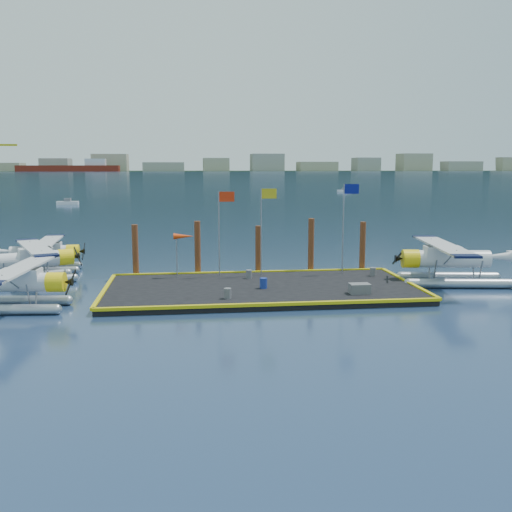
{
  "coord_description": "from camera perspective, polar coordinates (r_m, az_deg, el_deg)",
  "views": [
    {
      "loc": [
        -4.76,
        -36.22,
        8.18
      ],
      "look_at": [
        -0.09,
        2.0,
        2.09
      ],
      "focal_mm": 40.0,
      "sensor_mm": 36.0,
      "label": 1
    }
  ],
  "objects": [
    {
      "name": "drum_1",
      "position": [
        36.64,
        0.75,
        -2.73
      ],
      "size": [
        0.48,
        0.48,
        0.67
      ],
      "primitive_type": "cylinder",
      "color": "navy",
      "rests_on": "dock"
    },
    {
      "name": "seaplane_a",
      "position": [
        35.35,
        -22.97,
        -2.71
      ],
      "size": [
        8.52,
        9.4,
        3.33
      ],
      "rotation": [
        0.0,
        0.0,
        -1.66
      ],
      "color": "#99A0A7",
      "rests_on": "ground"
    },
    {
      "name": "far_backdrop",
      "position": [
        1790.53,
        0.89,
        9.04
      ],
      "size": [
        3050.0,
        2050.0,
        810.0
      ],
      "color": "black",
      "rests_on": "ground"
    },
    {
      "name": "piling_1",
      "position": [
        42.07,
        -5.86,
        0.64
      ],
      "size": [
        0.44,
        0.44,
        4.2
      ],
      "primitive_type": "cylinder",
      "color": "#4F2516",
      "rests_on": "ground"
    },
    {
      "name": "crate",
      "position": [
        35.71,
        10.32,
        -3.23
      ],
      "size": [
        1.24,
        0.83,
        0.62
      ],
      "primitive_type": "cube",
      "color": "#58575C",
      "rests_on": "dock"
    },
    {
      "name": "windsock",
      "position": [
        40.32,
        -7.3,
        1.87
      ],
      "size": [
        1.4,
        0.44,
        3.12
      ],
      "color": "gray",
      "rests_on": "dock"
    },
    {
      "name": "flagpole_yellow",
      "position": [
        40.56,
        0.8,
        3.81
      ],
      "size": [
        1.14,
        0.08,
        6.2
      ],
      "color": "gray",
      "rests_on": "dock"
    },
    {
      "name": "drum_5",
      "position": [
        39.86,
        -0.72,
        -1.83
      ],
      "size": [
        0.42,
        0.42,
        0.59
      ],
      "primitive_type": "cylinder",
      "color": "#58575C",
      "rests_on": "dock"
    },
    {
      "name": "piling_4",
      "position": [
        44.12,
        10.6,
        0.79
      ],
      "size": [
        0.44,
        0.44,
        4.0
      ],
      "primitive_type": "cylinder",
      "color": "#4F2516",
      "rests_on": "ground"
    },
    {
      "name": "piling_2",
      "position": [
        42.42,
        0.23,
        0.48
      ],
      "size": [
        0.44,
        0.44,
        3.8
      ],
      "primitive_type": "cylinder",
      "color": "#4F2516",
      "rests_on": "ground"
    },
    {
      "name": "piling_3",
      "position": [
        43.06,
        5.52,
        0.9
      ],
      "size": [
        0.44,
        0.44,
        4.3
      ],
      "primitive_type": "cylinder",
      "color": "#4F2516",
      "rests_on": "ground"
    },
    {
      "name": "drum_3",
      "position": [
        33.89,
        -2.86,
        -3.75
      ],
      "size": [
        0.44,
        0.44,
        0.62
      ],
      "primitive_type": "cylinder",
      "color": "#58575C",
      "rests_on": "dock"
    },
    {
      "name": "flagpole_blue",
      "position": [
        41.77,
        9.0,
        4.09
      ],
      "size": [
        1.14,
        0.08,
        6.5
      ],
      "color": "gray",
      "rests_on": "dock"
    },
    {
      "name": "dock_bumpers",
      "position": [
        37.33,
        0.51,
        -2.89
      ],
      "size": [
        20.25,
        10.25,
        0.18
      ],
      "primitive_type": null,
      "color": "#C6B70B",
      "rests_on": "dock"
    },
    {
      "name": "piling_0",
      "position": [
        42.24,
        -11.97,
        0.39
      ],
      "size": [
        0.44,
        0.44,
        4.0
      ],
      "primitive_type": "cylinder",
      "color": "#4F2516",
      "rests_on": "ground"
    },
    {
      "name": "dock",
      "position": [
        37.39,
        0.51,
        -3.33
      ],
      "size": [
        20.0,
        10.0,
        0.4
      ],
      "primitive_type": "cube",
      "color": "black",
      "rests_on": "ground"
    },
    {
      "name": "ground",
      "position": [
        37.44,
        0.51,
        -3.63
      ],
      "size": [
        4000.0,
        4000.0,
        0.0
      ],
      "primitive_type": "plane",
      "color": "#172C47",
      "rests_on": "ground"
    },
    {
      "name": "drum_4",
      "position": [
        41.58,
        11.61,
        -1.55
      ],
      "size": [
        0.43,
        0.43,
        0.6
      ],
      "primitive_type": "cylinder",
      "color": "#58575C",
      "rests_on": "dock"
    },
    {
      "name": "flagpole_red",
      "position": [
        40.27,
        -3.43,
        3.59
      ],
      "size": [
        1.14,
        0.08,
        6.0
      ],
      "color": "gray",
      "rests_on": "dock"
    },
    {
      "name": "seaplane_b",
      "position": [
        43.12,
        -21.63,
        -0.56
      ],
      "size": [
        8.95,
        9.44,
        3.43
      ],
      "rotation": [
        0.0,
        0.0,
        -1.18
      ],
      "color": "#99A0A7",
      "rests_on": "ground"
    },
    {
      "name": "seaplane_c",
      "position": [
        47.2,
        -20.54,
        0.15
      ],
      "size": [
        8.18,
        9.02,
        3.2
      ],
      "rotation": [
        0.0,
        0.0,
        -1.51
      ],
      "color": "#99A0A7",
      "rests_on": "ground"
    },
    {
      "name": "seaplane_d",
      "position": [
        41.7,
        18.69,
        -0.52
      ],
      "size": [
        9.63,
        10.59,
        3.74
      ],
      "rotation": [
        0.0,
        0.0,
        1.42
      ],
      "color": "#99A0A7",
      "rests_on": "ground"
    }
  ]
}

